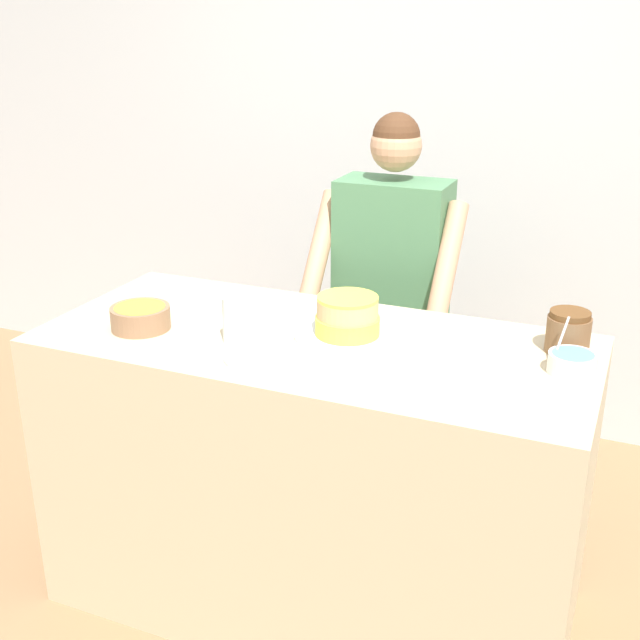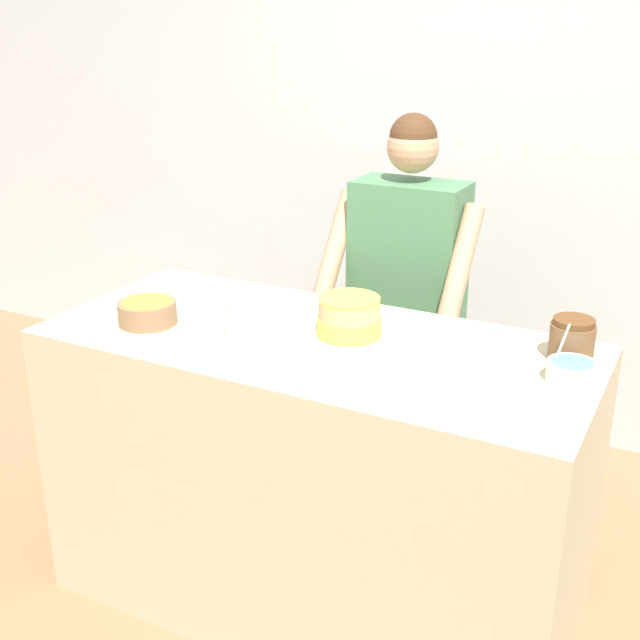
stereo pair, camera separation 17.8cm
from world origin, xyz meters
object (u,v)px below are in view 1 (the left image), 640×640
Objects in this scene: ceramic_plate at (259,357)px; person_baker at (391,283)px; stoneware_jar at (568,332)px; drinking_glass at (234,320)px; cake at (347,320)px; frosting_bowl_blue at (572,362)px; frosting_bowl_orange at (140,317)px.

person_baker is at bearing 84.43° from ceramic_plate.
ceramic_plate is 1.61× the size of stoneware_jar.
drinking_glass is (-0.22, -0.83, 0.11)m from person_baker.
person_baker is 7.71× the size of ceramic_plate.
ceramic_plate is (0.13, -0.09, -0.06)m from drinking_glass.
cake reaches higher than stoneware_jar.
stoneware_jar reaches higher than ceramic_plate.
person_baker is at bearing 75.52° from drinking_glass.
stoneware_jar is at bearing 12.86° from cake.
frosting_bowl_blue reaches higher than frosting_bowl_orange.
cake is 2.57× the size of stoneware_jar.
frosting_bowl_blue reaches higher than drinking_glass.
person_baker is 8.47× the size of frosting_bowl_orange.
person_baker is at bearing 137.56° from frosting_bowl_blue.
drinking_glass is at bearing -104.48° from person_baker.
frosting_bowl_orange is at bearing -165.27° from stoneware_jar.
frosting_bowl_orange is at bearing -171.91° from frosting_bowl_blue.
drinking_glass reaches higher than frosting_bowl_orange.
drinking_glass is at bearing 144.73° from ceramic_plate.
stoneware_jar is (-0.03, 0.15, 0.03)m from frosting_bowl_blue.
person_baker is 0.87m from drinking_glass.
cake is at bearing 179.76° from frosting_bowl_blue.
frosting_bowl_blue is 0.15m from stoneware_jar.
frosting_bowl_blue is at bearing -0.24° from cake.
frosting_bowl_blue reaches higher than ceramic_plate.
frosting_bowl_blue is 1.16× the size of stoneware_jar.
person_baker is at bearing 143.19° from stoneware_jar.
frosting_bowl_blue is at bearing 9.57° from drinking_glass.
stoneware_jar is at bearing -36.81° from person_baker.
frosting_bowl_blue is 0.79× the size of frosting_bowl_orange.
cake is 0.64m from stoneware_jar.
drinking_glass is (-0.30, -0.16, 0.01)m from cake.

